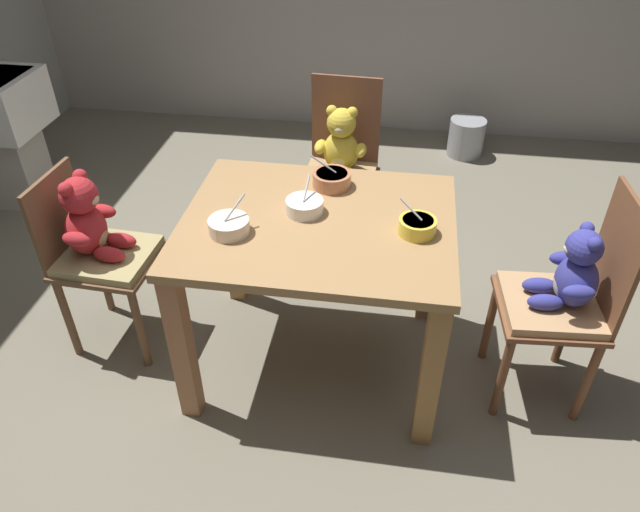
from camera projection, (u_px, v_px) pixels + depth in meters
ground_plane at (318, 360)px, 2.74m from camera, size 5.20×5.20×0.04m
dining_table at (318, 251)px, 2.36m from camera, size 1.05×0.85×0.75m
teddy_chair_near_left at (94, 239)px, 2.51m from camera, size 0.42×0.39×0.85m
teddy_chair_far_center at (340, 160)px, 3.08m from camera, size 0.42×0.43×0.95m
teddy_chair_near_right at (567, 290)px, 2.26m from camera, size 0.42×0.41×0.95m
porridge_bowl_cream_near_left at (229, 226)px, 2.19m from camera, size 0.15×0.15×0.13m
porridge_bowl_white_center at (305, 206)px, 2.30m from camera, size 0.15×0.16×0.13m
porridge_bowl_yellow_near_right at (417, 226)px, 2.18m from camera, size 0.15×0.14×0.13m
porridge_bowl_terracotta_far_center at (332, 179)px, 2.46m from camera, size 0.17×0.16×0.14m
sink_basin at (4, 122)px, 3.50m from camera, size 0.44×0.47×0.82m
metal_pail at (466, 137)px, 4.25m from camera, size 0.25×0.25×0.27m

